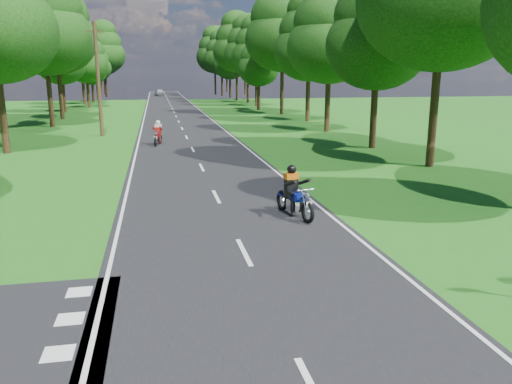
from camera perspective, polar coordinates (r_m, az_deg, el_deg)
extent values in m
plane|color=#206316|center=(11.05, 0.44, -10.49)|extent=(160.00, 160.00, 0.00)
cube|color=black|center=(60.10, -9.36, 8.98)|extent=(7.00, 140.00, 0.02)
cube|color=silver|center=(12.87, -1.37, -6.85)|extent=(0.12, 2.00, 0.01)
cube|color=silver|center=(18.56, -4.56, -0.52)|extent=(0.12, 2.00, 0.01)
cube|color=silver|center=(24.39, -6.23, 2.82)|extent=(0.12, 2.00, 0.01)
cube|color=silver|center=(30.30, -7.25, 4.86)|extent=(0.12, 2.00, 0.01)
cube|color=silver|center=(36.23, -7.95, 6.23)|extent=(0.12, 2.00, 0.01)
cube|color=silver|center=(42.18, -8.45, 7.22)|extent=(0.12, 2.00, 0.01)
cube|color=silver|center=(48.15, -8.82, 7.96)|extent=(0.12, 2.00, 0.01)
cube|color=silver|center=(54.12, -9.12, 8.53)|extent=(0.12, 2.00, 0.01)
cube|color=silver|center=(60.10, -9.36, 9.00)|extent=(0.12, 2.00, 0.01)
cube|color=silver|center=(66.08, -9.55, 9.38)|extent=(0.12, 2.00, 0.01)
cube|color=silver|center=(72.06, -9.71, 9.69)|extent=(0.12, 2.00, 0.01)
cube|color=silver|center=(78.05, -9.85, 9.96)|extent=(0.12, 2.00, 0.01)
cube|color=silver|center=(84.04, -9.97, 10.19)|extent=(0.12, 2.00, 0.01)
cube|color=silver|center=(90.03, -10.07, 10.39)|extent=(0.12, 2.00, 0.01)
cube|color=silver|center=(96.02, -10.16, 10.56)|extent=(0.12, 2.00, 0.01)
cube|color=silver|center=(102.01, -10.24, 10.71)|extent=(0.12, 2.00, 0.01)
cube|color=silver|center=(108.01, -10.32, 10.85)|extent=(0.12, 2.00, 0.01)
cube|color=silver|center=(114.00, -10.38, 10.97)|extent=(0.12, 2.00, 0.01)
cube|color=silver|center=(120.00, -10.44, 11.08)|extent=(0.12, 2.00, 0.01)
cube|color=silver|center=(125.99, -10.49, 11.18)|extent=(0.12, 2.00, 0.01)
cube|color=silver|center=(60.07, -12.54, 8.86)|extent=(0.10, 140.00, 0.01)
cube|color=silver|center=(60.30, -6.18, 9.11)|extent=(0.10, 140.00, 0.01)
cube|color=silver|center=(9.15, -21.67, -16.77)|extent=(0.50, 0.50, 0.01)
cube|color=silver|center=(10.19, -20.48, -13.43)|extent=(0.50, 0.50, 0.01)
cube|color=silver|center=(11.26, -19.54, -10.71)|extent=(0.50, 0.50, 0.01)
cylinder|color=black|center=(31.92, -26.92, 7.45)|extent=(0.40, 0.40, 3.91)
cylinder|color=black|center=(40.65, -27.04, 8.34)|extent=(0.40, 0.40, 3.79)
cylinder|color=black|center=(46.39, -22.44, 9.56)|extent=(0.40, 0.40, 4.32)
ellipsoid|color=#0B330B|center=(46.43, -23.05, 16.10)|extent=(7.56, 7.56, 6.42)
ellipsoid|color=#0B330B|center=(46.61, -23.30, 18.67)|extent=(6.48, 6.48, 5.51)
cylinder|color=black|center=(53.83, -21.41, 10.09)|extent=(0.40, 0.40, 4.40)
ellipsoid|color=#0B330B|center=(53.88, -21.92, 15.84)|extent=(7.71, 7.71, 6.55)
ellipsoid|color=#0B330B|center=(54.05, -22.13, 18.11)|extent=(6.60, 6.60, 5.61)
cylinder|color=black|center=(63.62, -21.10, 9.95)|extent=(0.40, 0.40, 3.20)
ellipsoid|color=#0B330B|center=(63.57, -21.40, 13.49)|extent=(5.60, 5.60, 4.76)
ellipsoid|color=#0B330B|center=(63.61, -21.53, 14.89)|extent=(4.80, 4.80, 4.08)
ellipsoid|color=#0B330B|center=(63.69, -21.65, 16.29)|extent=(3.60, 3.60, 3.06)
cylinder|color=black|center=(70.65, -18.61, 10.41)|extent=(0.40, 0.40, 3.22)
ellipsoid|color=#0B330B|center=(70.60, -18.85, 13.62)|extent=(5.64, 5.64, 4.79)
ellipsoid|color=#0B330B|center=(70.64, -18.95, 14.89)|extent=(4.83, 4.83, 4.11)
ellipsoid|color=#0B330B|center=(70.72, -19.05, 16.16)|extent=(3.62, 3.62, 3.08)
cylinder|color=black|center=(78.53, -19.06, 10.75)|extent=(0.40, 0.40, 3.61)
ellipsoid|color=#0B330B|center=(78.50, -19.32, 13.99)|extent=(6.31, 6.31, 5.37)
ellipsoid|color=#0B330B|center=(78.56, -19.42, 15.27)|extent=(5.41, 5.41, 4.60)
ellipsoid|color=#0B330B|center=(78.66, -19.52, 16.54)|extent=(4.06, 4.06, 3.45)
cylinder|color=black|center=(86.26, -18.13, 10.69)|extent=(0.40, 0.40, 2.67)
ellipsoid|color=#0B330B|center=(86.21, -18.29, 12.86)|extent=(4.67, 4.67, 3.97)
ellipsoid|color=#0B330B|center=(86.22, -18.35, 13.72)|extent=(4.00, 4.00, 3.40)
ellipsoid|color=#0B330B|center=(86.25, -18.42, 14.58)|extent=(3.00, 3.00, 2.55)
cylinder|color=black|center=(95.38, -17.65, 11.05)|extent=(0.40, 0.40, 3.09)
ellipsoid|color=#0B330B|center=(95.34, -17.82, 13.32)|extent=(5.40, 5.40, 4.59)
ellipsoid|color=#0B330B|center=(95.36, -17.88, 14.22)|extent=(4.63, 4.63, 3.93)
ellipsoid|color=#0B330B|center=(95.41, -17.95, 15.13)|extent=(3.47, 3.47, 2.95)
cylinder|color=black|center=(101.75, -16.75, 11.61)|extent=(0.40, 0.40, 4.48)
ellipsoid|color=#0B330B|center=(101.78, -16.97, 14.71)|extent=(7.84, 7.84, 6.66)
ellipsoid|color=#0B330B|center=(101.87, -17.05, 15.93)|extent=(6.72, 6.72, 5.71)
ellipsoid|color=#0B330B|center=(102.01, -17.14, 17.15)|extent=(5.04, 5.04, 4.28)
cylinder|color=black|center=(110.79, -16.88, 11.61)|extent=(0.40, 0.40, 4.09)
ellipsoid|color=#0B330B|center=(110.79, -17.06, 14.21)|extent=(7.16, 7.16, 6.09)
ellipsoid|color=#0B330B|center=(110.86, -17.13, 15.24)|extent=(6.14, 6.14, 5.22)
ellipsoid|color=#0B330B|center=(110.96, -17.20, 16.26)|extent=(4.61, 4.61, 3.92)
cylinder|color=black|center=(25.79, 19.58, 7.76)|extent=(0.40, 0.40, 4.56)
cylinder|color=black|center=(31.51, 13.27, 8.09)|extent=(0.40, 0.40, 3.49)
ellipsoid|color=#0B330B|center=(31.43, 13.70, 15.92)|extent=(6.12, 6.12, 5.20)
ellipsoid|color=#0B330B|center=(31.56, 13.88, 19.01)|extent=(5.24, 5.24, 4.46)
cylinder|color=black|center=(39.79, 8.16, 9.49)|extent=(0.40, 0.40, 3.69)
ellipsoid|color=#0B330B|center=(39.75, 8.38, 16.04)|extent=(6.46, 6.46, 5.49)
ellipsoid|color=#0B330B|center=(39.88, 8.47, 18.63)|extent=(5.54, 5.54, 4.71)
cylinder|color=black|center=(48.52, 5.93, 10.27)|extent=(0.40, 0.40, 3.74)
ellipsoid|color=#0B330B|center=(48.49, 6.07, 15.72)|extent=(6.55, 6.55, 5.57)
ellipsoid|color=#0B330B|center=(48.60, 6.12, 17.87)|extent=(5.62, 5.62, 4.77)
ellipsoid|color=#0B330B|center=(48.77, 6.18, 20.01)|extent=(4.21, 4.21, 3.58)
cylinder|color=black|center=(56.36, 2.97, 11.21)|extent=(0.40, 0.40, 4.64)
ellipsoid|color=#0B330B|center=(56.44, 3.05, 17.02)|extent=(8.12, 8.12, 6.91)
ellipsoid|color=#0B330B|center=(56.62, 3.08, 19.31)|extent=(6.96, 6.96, 5.92)
cylinder|color=black|center=(63.16, 0.30, 10.68)|extent=(0.40, 0.40, 2.91)
ellipsoid|color=#0B330B|center=(63.09, 0.30, 13.93)|extent=(5.09, 5.09, 4.33)
ellipsoid|color=#0B330B|center=(63.12, 0.30, 15.21)|extent=(4.36, 4.36, 3.71)
ellipsoid|color=#0B330B|center=(63.18, 0.31, 16.50)|extent=(3.27, 3.27, 2.78)
cylinder|color=black|center=(70.70, 0.05, 11.36)|extent=(0.40, 0.40, 3.88)
ellipsoid|color=#0B330B|center=(70.69, 0.05, 15.23)|extent=(6.78, 6.78, 5.77)
ellipsoid|color=#0B330B|center=(70.78, 0.05, 16.76)|extent=(5.81, 5.81, 4.94)
ellipsoid|color=#0B330B|center=(70.91, 0.05, 18.29)|extent=(4.36, 4.36, 3.71)
cylinder|color=black|center=(79.08, -0.94, 11.69)|extent=(0.40, 0.40, 4.18)
ellipsoid|color=#0B330B|center=(79.09, -0.95, 15.42)|extent=(7.31, 7.31, 6.21)
ellipsoid|color=#0B330B|center=(79.19, -0.96, 16.89)|extent=(6.27, 6.27, 5.33)
ellipsoid|color=#0B330B|center=(79.33, -0.96, 18.36)|extent=(4.70, 4.70, 4.00)
cylinder|color=black|center=(87.85, -2.20, 12.00)|extent=(0.40, 0.40, 4.63)
ellipsoid|color=#0B330B|center=(87.90, -2.23, 15.72)|extent=(8.11, 8.11, 6.89)
ellipsoid|color=#0B330B|center=(88.02, -2.25, 17.19)|extent=(6.95, 6.95, 5.91)
ellipsoid|color=#0B330B|center=(88.19, -2.26, 18.66)|extent=(5.21, 5.21, 4.43)
cylinder|color=black|center=(95.05, -2.97, 11.72)|extent=(0.40, 0.40, 3.36)
ellipsoid|color=#0B330B|center=(95.02, -3.00, 14.22)|extent=(5.88, 5.88, 5.00)
ellipsoid|color=#0B330B|center=(95.06, -3.02, 15.20)|extent=(5.04, 5.04, 4.29)
ellipsoid|color=#0B330B|center=(95.12, -3.03, 16.19)|extent=(3.78, 3.78, 3.21)
cylinder|color=black|center=(102.12, -3.89, 12.03)|extent=(0.40, 0.40, 4.09)
ellipsoid|color=#0B330B|center=(102.13, -3.93, 14.85)|extent=(7.15, 7.15, 6.08)
ellipsoid|color=#0B330B|center=(102.20, -3.95, 15.97)|extent=(6.13, 6.13, 5.21)
ellipsoid|color=#0B330B|center=(102.31, -3.97, 17.08)|extent=(4.60, 4.60, 3.91)
cylinder|color=black|center=(109.76, -4.67, 12.21)|extent=(0.40, 0.40, 4.48)
ellipsoid|color=#0B330B|center=(109.79, -4.72, 15.09)|extent=(7.84, 7.84, 6.66)
ellipsoid|color=#0B330B|center=(109.87, -4.75, 16.23)|extent=(6.72, 6.72, 5.71)
ellipsoid|color=#0B330B|center=(110.00, -4.77, 17.37)|extent=(5.04, 5.04, 4.28)
cylinder|color=black|center=(120.52, -17.28, 11.62)|extent=(0.40, 0.40, 3.84)
ellipsoid|color=#0B330B|center=(120.51, -17.44, 13.86)|extent=(6.72, 6.72, 5.71)
ellipsoid|color=#0B330B|center=(120.56, -17.50, 14.75)|extent=(5.76, 5.76, 4.90)
ellipsoid|color=#0B330B|center=(120.63, -17.57, 15.64)|extent=(4.32, 4.32, 3.67)
cylinder|color=black|center=(123.11, -3.34, 12.29)|extent=(0.40, 0.40, 4.16)
ellipsoid|color=#0B330B|center=(123.11, -3.37, 14.67)|extent=(7.28, 7.28, 6.19)
ellipsoid|color=#0B330B|center=(123.17, -3.39, 15.61)|extent=(6.24, 6.24, 5.30)
ellipsoid|color=#0B330B|center=(123.27, -3.40, 16.55)|extent=(4.68, 4.68, 3.98)
cylinder|color=black|center=(105.85, -19.18, 11.23)|extent=(0.40, 0.40, 3.52)
ellipsoid|color=#0B330B|center=(105.83, -19.36, 13.57)|extent=(6.16, 6.16, 5.24)
ellipsoid|color=#0B330B|center=(105.87, -19.43, 14.49)|extent=(5.28, 5.28, 4.49)
ellipsoid|color=#0B330B|center=(105.94, -19.51, 15.42)|extent=(3.96, 3.96, 3.37)
cylinder|color=black|center=(109.59, -1.24, 12.25)|extent=(0.40, 0.40, 4.48)
ellipsoid|color=#0B330B|center=(109.61, -1.26, 15.13)|extent=(7.84, 7.84, 6.66)
ellipsoid|color=#0B330B|center=(109.70, -1.26, 16.28)|extent=(6.72, 6.72, 5.71)
ellipsoid|color=#0B330B|center=(109.83, -1.27, 17.41)|extent=(5.04, 5.04, 4.28)
cylinder|color=#382616|center=(38.10, -17.58, 12.09)|extent=(0.26, 0.26, 8.00)
cube|color=#382616|center=(38.21, -17.94, 17.04)|extent=(1.20, 0.10, 0.10)
imported|color=silver|center=(104.39, -10.99, 11.12)|extent=(2.13, 4.26, 1.39)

